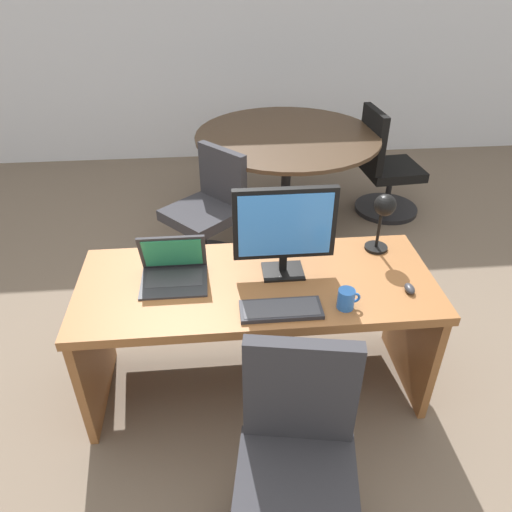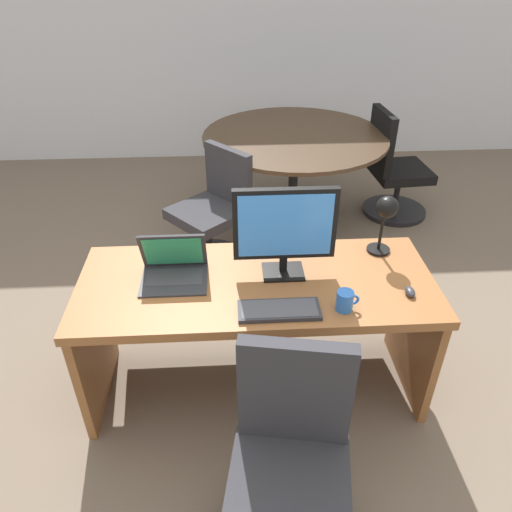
# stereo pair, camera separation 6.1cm
# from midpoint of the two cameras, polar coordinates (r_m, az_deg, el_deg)

# --- Properties ---
(ground) EXTENTS (12.00, 12.00, 0.00)m
(ground) POSITION_cam_midpoint_polar(r_m,az_deg,el_deg) (3.98, -2.37, 1.50)
(ground) COLOR #6B5B4C
(back_wall) EXTENTS (10.00, 0.10, 2.80)m
(back_wall) POSITION_cam_midpoint_polar(r_m,az_deg,el_deg) (5.36, -4.07, 25.96)
(back_wall) COLOR silver
(back_wall) RESTS_ON ground
(desk) EXTENTS (1.72, 0.70, 0.73)m
(desk) POSITION_cam_midpoint_polar(r_m,az_deg,el_deg) (2.48, -0.73, -5.90)
(desk) COLOR brown
(desk) RESTS_ON ground
(monitor) EXTENTS (0.48, 0.16, 0.46)m
(monitor) POSITION_cam_midpoint_polar(r_m,az_deg,el_deg) (2.24, 2.60, 3.45)
(monitor) COLOR black
(monitor) RESTS_ON desk
(laptop) EXTENTS (0.31, 0.26, 0.24)m
(laptop) POSITION_cam_midpoint_polar(r_m,az_deg,el_deg) (2.35, -10.43, -1.03)
(laptop) COLOR #2D2D33
(laptop) RESTS_ON desk
(keyboard) EXTENTS (0.36, 0.14, 0.02)m
(keyboard) POSITION_cam_midpoint_polar(r_m,az_deg,el_deg) (2.14, 2.13, -6.33)
(keyboard) COLOR #2D2D33
(keyboard) RESTS_ON desk
(mouse) EXTENTS (0.04, 0.08, 0.03)m
(mouse) POSITION_cam_midpoint_polar(r_m,az_deg,el_deg) (2.35, 16.92, -3.70)
(mouse) COLOR #2D2D33
(mouse) RESTS_ON desk
(desk_lamp) EXTENTS (0.12, 0.14, 0.33)m
(desk_lamp) POSITION_cam_midpoint_polar(r_m,az_deg,el_deg) (2.50, 14.11, 5.05)
(desk_lamp) COLOR black
(desk_lamp) RESTS_ON desk
(coffee_mug) EXTENTS (0.10, 0.08, 0.09)m
(coffee_mug) POSITION_cam_midpoint_polar(r_m,az_deg,el_deg) (2.17, 9.81, -5.01)
(coffee_mug) COLOR blue
(coffee_mug) RESTS_ON desk
(office_chair) EXTENTS (0.56, 0.56, 0.91)m
(office_chair) POSITION_cam_midpoint_polar(r_m,az_deg,el_deg) (2.08, 3.82, -24.34)
(office_chair) COLOR black
(office_chair) RESTS_ON ground
(meeting_table) EXTENTS (1.49, 1.49, 0.78)m
(meeting_table) POSITION_cam_midpoint_polar(r_m,az_deg,el_deg) (4.07, 3.21, 11.68)
(meeting_table) COLOR black
(meeting_table) RESTS_ON ground
(meeting_chair_near) EXTENTS (0.66, 0.65, 0.87)m
(meeting_chair_near) POSITION_cam_midpoint_polar(r_m,az_deg,el_deg) (3.60, -6.14, 4.23)
(meeting_chair_near) COLOR black
(meeting_chair_near) RESTS_ON ground
(meeting_chair_far) EXTENTS (0.56, 0.56, 0.94)m
(meeting_chair_far) POSITION_cam_midpoint_polar(r_m,az_deg,el_deg) (4.43, 14.51, 9.42)
(meeting_chair_far) COLOR black
(meeting_chair_far) RESTS_ON ground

